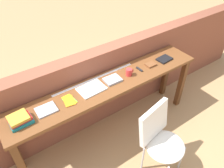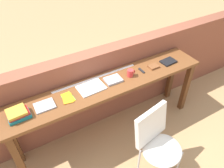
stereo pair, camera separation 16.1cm
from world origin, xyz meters
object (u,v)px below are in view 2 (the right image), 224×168
Objects in this scene: book_open_centre at (91,88)px; leather_journal_brown at (154,66)px; multitool_folded at (142,71)px; magazine_cycling at (45,106)px; chair_white_moulded at (158,141)px; pamphlet_pile_colourful at (68,98)px; book_stack_leftmost at (18,114)px; book_repair_rightmost at (168,62)px; mug at (130,73)px.

book_open_centre is 2.30× the size of leather_journal_brown.
multitool_folded is at bearing -4.06° from book_open_centre.
magazine_cycling reaches higher than multitool_folded.
multitool_folded is at bearing 0.75° from magazine_cycling.
pamphlet_pile_colourful is at bearing 132.53° from chair_white_moulded.
book_stack_leftmost is at bearing 148.53° from chair_white_moulded.
magazine_cycling reaches higher than book_open_centre.
chair_white_moulded is 4.49× the size of book_repair_rightmost.
book_repair_rightmost is (1.66, -0.02, 0.00)m from magazine_cycling.
book_stack_leftmost is 0.81m from book_open_centre.
chair_white_moulded is 1.08m from pamphlet_pile_colourful.
book_open_centre is at bearing 177.94° from leather_journal_brown.
chair_white_moulded is at bearing -98.84° from mug.
book_repair_rightmost reaches higher than book_open_centre.
magazine_cycling is at bearing 4.21° from book_stack_leftmost.
pamphlet_pile_colourful is 0.63× the size of book_open_centre.
book_open_centre is 0.69m from multitool_folded.
multitool_folded is at bearing 0.68° from book_stack_leftmost.
book_repair_rightmost is (1.41, -0.01, 0.01)m from pamphlet_pile_colourful.
book_open_centre is at bearing 2.76° from magazine_cycling.
book_repair_rightmost is (0.24, -0.01, -0.00)m from leather_journal_brown.
chair_white_moulded is at bearing -111.25° from multitool_folded.
leather_journal_brown is at bearing -0.23° from pamphlet_pile_colourful.
book_stack_leftmost is 1.92m from book_repair_rightmost.
book_repair_rightmost is at bearing -1.91° from leather_journal_brown.
book_stack_leftmost is 1.50m from multitool_folded.
book_stack_leftmost is 1.09× the size of book_repair_rightmost.
chair_white_moulded reaches higher than pamphlet_pile_colourful.
book_repair_rightmost is (1.92, 0.00, -0.03)m from book_stack_leftmost.
mug is at bearing -0.52° from pamphlet_pile_colourful.
book_stack_leftmost is 1.97× the size of mug.
pamphlet_pile_colourful is 1.41m from book_repair_rightmost.
chair_white_moulded is 1.09m from book_repair_rightmost.
chair_white_moulded is 0.94m from book_open_centre.
mug is 0.55× the size of book_repair_rightmost.
leather_journal_brown reaches higher than book_open_centre.
leather_journal_brown is (0.18, -0.01, 0.00)m from multitool_folded.
mug is at bearing 0.28° from book_stack_leftmost.
book_stack_leftmost is at bearing -179.87° from leather_journal_brown.
leather_journal_brown is at bearing 57.35° from chair_white_moulded.
book_stack_leftmost is 1.97× the size of multitool_folded.
book_stack_leftmost is at bearing -179.72° from mug.
book_stack_leftmost reaches higher than book_open_centre.
magazine_cycling is at bearing 179.31° from mug.
book_open_centre is at bearing 4.72° from pamphlet_pile_colourful.
chair_white_moulded is 0.85m from mug.
leather_journal_brown is at bearing -4.28° from book_open_centre.
magazine_cycling is 1.24m from multitool_folded.
multitool_folded is (0.98, 0.00, 0.00)m from pamphlet_pile_colourful.
magazine_cycling is 1.66m from book_repair_rightmost.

